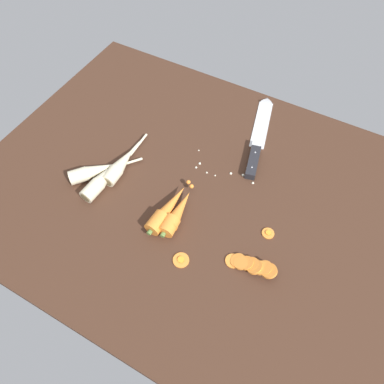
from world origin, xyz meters
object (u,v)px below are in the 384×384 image
(chefs_knife, at_px, (260,133))
(carrot_slice_stray_near, at_px, (181,260))
(parsnip_mid_left, at_px, (94,171))
(carrot_slice_stray_mid, at_px, (268,233))
(whole_carrot_second, at_px, (176,213))
(parsnip_mid_right, at_px, (121,165))
(carrot_slice_stack, at_px, (251,265))
(parsnip_front, at_px, (104,178))
(whole_carrot, at_px, (167,210))

(chefs_knife, height_order, carrot_slice_stray_near, chefs_knife)
(parsnip_mid_left, relative_size, carrot_slice_stray_mid, 5.52)
(whole_carrot_second, distance_m, carrot_slice_stray_near, 0.12)
(parsnip_mid_right, bearing_deg, carrot_slice_stack, -12.26)
(parsnip_front, relative_size, carrot_slice_stack, 1.95)
(whole_carrot, xyz_separation_m, whole_carrot_second, (0.03, 0.00, 0.00))
(parsnip_front, xyz_separation_m, carrot_slice_stray_near, (0.30, -0.10, -0.02))
(chefs_knife, distance_m, whole_carrot, 0.39)
(whole_carrot, xyz_separation_m, carrot_slice_stray_near, (0.10, -0.10, -0.02))
(parsnip_front, relative_size, parsnip_mid_left, 1.39)
(parsnip_mid_right, bearing_deg, whole_carrot, -18.77)
(parsnip_mid_left, bearing_deg, carrot_slice_stack, -4.81)
(parsnip_mid_left, height_order, carrot_slice_stray_mid, parsnip_mid_left)
(parsnip_mid_right, distance_m, carrot_slice_stray_mid, 0.44)
(whole_carrot_second, bearing_deg, parsnip_mid_right, 163.76)
(whole_carrot_second, xyz_separation_m, parsnip_front, (-0.23, 0.00, -0.00))
(whole_carrot, height_order, parsnip_mid_left, whole_carrot)
(carrot_slice_stray_near, relative_size, carrot_slice_stray_mid, 1.26)
(parsnip_mid_right, xyz_separation_m, carrot_slice_stray_mid, (0.44, 0.01, -0.02))
(carrot_slice_stray_mid, bearing_deg, whole_carrot_second, -162.60)
(parsnip_front, bearing_deg, chefs_knife, 50.70)
(whole_carrot_second, distance_m, parsnip_front, 0.23)
(parsnip_mid_left, distance_m, carrot_slice_stack, 0.49)
(carrot_slice_stray_near, distance_m, carrot_slice_stray_mid, 0.23)
(whole_carrot_second, xyz_separation_m, parsnip_mid_left, (-0.27, 0.01, -0.00))
(parsnip_mid_left, height_order, carrot_slice_stray_near, parsnip_mid_left)
(carrot_slice_stray_near, height_order, carrot_slice_stray_mid, same)
(carrot_slice_stack, bearing_deg, parsnip_mid_right, 167.74)
(whole_carrot, distance_m, carrot_slice_stray_near, 0.14)
(parsnip_mid_left, height_order, carrot_slice_stack, parsnip_mid_left)
(carrot_slice_stray_mid, bearing_deg, parsnip_front, -171.65)
(parsnip_front, distance_m, parsnip_mid_left, 0.04)
(parsnip_front, bearing_deg, parsnip_mid_right, 76.82)
(whole_carrot, height_order, carrot_slice_stray_near, whole_carrot)
(whole_carrot, distance_m, whole_carrot_second, 0.03)
(carrot_slice_stack, bearing_deg, parsnip_mid_left, 175.19)
(parsnip_mid_left, relative_size, parsnip_mid_right, 0.84)
(carrot_slice_stack, xyz_separation_m, carrot_slice_stray_near, (-0.15, -0.06, -0.01))
(chefs_knife, bearing_deg, whole_carrot_second, -101.37)
(whole_carrot_second, bearing_deg, whole_carrot, -175.61)
(whole_carrot_second, xyz_separation_m, carrot_slice_stray_near, (0.07, -0.10, -0.02))
(whole_carrot, height_order, parsnip_mid_right, whole_carrot)
(parsnip_mid_right, bearing_deg, carrot_slice_stray_mid, 1.11)
(whole_carrot_second, bearing_deg, parsnip_front, 178.92)
(whole_carrot, relative_size, carrot_slice_stack, 1.56)
(whole_carrot_second, xyz_separation_m, carrot_slice_stack, (0.22, -0.03, -0.01))
(whole_carrot, distance_m, carrot_slice_stack, 0.25)
(whole_carrot, distance_m, parsnip_mid_left, 0.24)
(parsnip_front, height_order, carrot_slice_stray_mid, parsnip_front)
(chefs_knife, bearing_deg, parsnip_front, -129.30)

